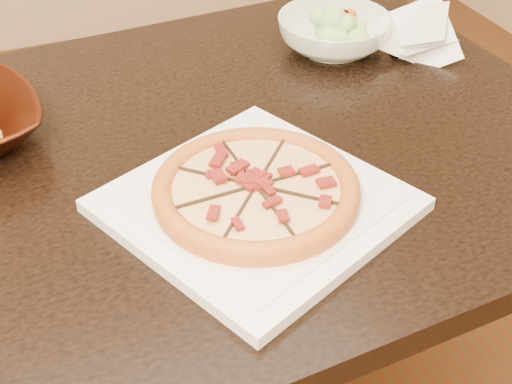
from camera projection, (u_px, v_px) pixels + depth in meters
dining_table at (153, 218)px, 1.08m from camera, size 1.39×0.93×0.75m
plate at (256, 204)px, 0.92m from camera, size 0.43×0.43×0.02m
pizza at (256, 190)px, 0.91m from camera, size 0.27×0.27×0.03m
salad_bowl at (334, 33)px, 1.27m from camera, size 0.26×0.26×0.06m
salad at (336, 7)px, 1.24m from camera, size 0.11×0.10×0.04m
cling_film at (415, 39)px, 1.27m from camera, size 0.17×0.16×0.05m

